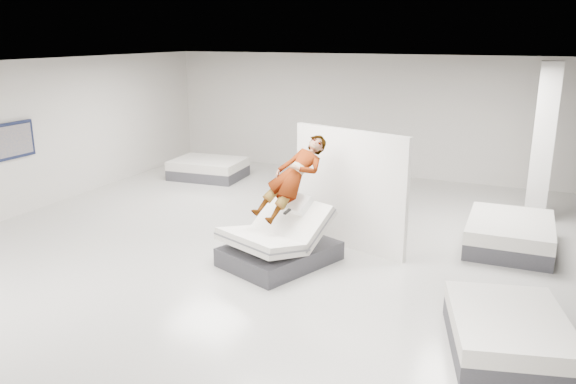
% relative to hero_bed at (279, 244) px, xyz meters
% --- Properties ---
extents(room, '(14.00, 14.04, 3.20)m').
position_rel_hero_bed_xyz_m(room, '(-0.12, -0.29, 1.26)').
color(room, beige).
rests_on(room, ground).
extents(hero_bed, '(1.88, 2.13, 1.11)m').
position_rel_hero_bed_xyz_m(hero_bed, '(0.00, 0.00, 0.00)').
color(hero_bed, '#3C3C41').
rests_on(hero_bed, floor).
extents(person, '(1.17, 1.69, 1.44)m').
position_rel_hero_bed_xyz_m(person, '(0.12, 0.30, 0.83)').
color(person, slate).
rests_on(person, hero_bed).
extents(remote, '(0.10, 0.15, 0.08)m').
position_rel_hero_bed_xyz_m(remote, '(0.19, -0.11, 0.62)').
color(remote, black).
rests_on(remote, person).
extents(divider_panel, '(2.25, 0.84, 2.13)m').
position_rel_hero_bed_xyz_m(divider_panel, '(0.81, 1.20, 0.72)').
color(divider_panel, white).
rests_on(divider_panel, floor).
extents(flat_bed_right_far, '(1.44, 1.91, 0.52)m').
position_rel_hero_bed_xyz_m(flat_bed_right_far, '(3.49, 2.27, -0.08)').
color(flat_bed_right_far, '#3C3C41').
rests_on(flat_bed_right_far, floor).
extents(flat_bed_right_near, '(1.70, 2.02, 0.48)m').
position_rel_hero_bed_xyz_m(flat_bed_right_near, '(3.64, -1.38, -0.10)').
color(flat_bed_right_near, '#3C3C41').
rests_on(flat_bed_right_near, floor).
extents(flat_bed_left_far, '(1.91, 1.49, 0.50)m').
position_rel_hero_bed_xyz_m(flat_bed_left_far, '(-4.12, 4.52, -0.09)').
color(flat_bed_left_far, '#3C3C41').
rests_on(flat_bed_left_far, floor).
extents(column, '(0.40, 0.40, 3.20)m').
position_rel_hero_bed_xyz_m(column, '(3.88, 4.21, 1.26)').
color(column, white).
rests_on(column, floor).
extents(wall_poster, '(0.06, 0.95, 0.75)m').
position_rel_hero_bed_xyz_m(wall_poster, '(-6.05, 0.21, 1.26)').
color(wall_poster, black).
rests_on(wall_poster, wall_left).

